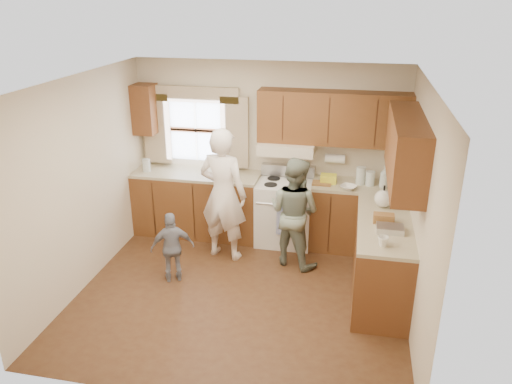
% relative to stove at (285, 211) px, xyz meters
% --- Properties ---
extents(room, '(3.80, 3.80, 3.80)m').
position_rel_stove_xyz_m(room, '(-0.30, -1.44, 0.78)').
color(room, '#432514').
rests_on(room, ground).
extents(kitchen_fixtures, '(3.80, 2.25, 2.15)m').
position_rel_stove_xyz_m(kitchen_fixtures, '(0.32, -0.36, 0.37)').
color(kitchen_fixtures, '#3F240D').
rests_on(kitchen_fixtures, ground).
extents(stove, '(0.76, 0.67, 1.07)m').
position_rel_stove_xyz_m(stove, '(0.00, 0.00, 0.00)').
color(stove, silver).
rests_on(stove, ground).
extents(woman_left, '(0.73, 0.55, 1.79)m').
position_rel_stove_xyz_m(woman_left, '(-0.73, -0.59, 0.43)').
color(woman_left, white).
rests_on(woman_left, ground).
extents(woman_right, '(0.87, 0.79, 1.46)m').
position_rel_stove_xyz_m(woman_right, '(0.21, -0.59, 0.26)').
color(woman_right, '#233D30').
rests_on(woman_right, ground).
extents(child, '(0.57, 0.42, 0.91)m').
position_rel_stove_xyz_m(child, '(-1.18, -1.32, -0.01)').
color(child, gray).
rests_on(child, ground).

